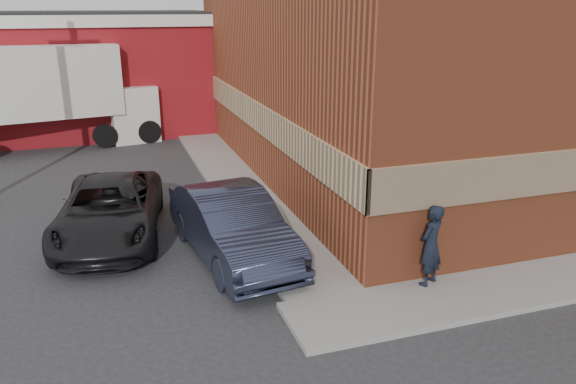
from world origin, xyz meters
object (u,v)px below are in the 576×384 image
object	(u,v)px
brick_building	(435,39)
box_truck	(56,89)
sedan	(232,226)
suv_a	(110,210)
warehouse	(45,72)
man	(431,245)

from	to	relation	value
brick_building	box_truck	distance (m)	15.71
sedan	suv_a	distance (m)	3.62
sedan	suv_a	world-z (taller)	sedan
warehouse	box_truck	bearing A→B (deg)	-80.07
warehouse	man	size ratio (longest dim) A/B	8.94
warehouse	sedan	xyz separation A→B (m)	(5.20, -17.37, -1.96)
man	box_truck	xyz separation A→B (m)	(-8.22, 16.39, 1.47)
box_truck	suv_a	bearing A→B (deg)	-91.10
warehouse	man	distance (m)	22.19
man	suv_a	size ratio (longest dim) A/B	0.33
warehouse	suv_a	bearing A→B (deg)	-80.90
sedan	brick_building	bearing A→B (deg)	26.83
man	suv_a	xyz separation A→B (m)	(-6.49, 5.19, -0.26)
man	brick_building	bearing A→B (deg)	-151.66
man	box_truck	size ratio (longest dim) A/B	0.20
warehouse	sedan	distance (m)	18.23
man	sedan	distance (m)	4.69
sedan	suv_a	bearing A→B (deg)	132.83
warehouse	suv_a	xyz separation A→B (m)	(2.41, -15.06, -2.05)
suv_a	sedan	bearing A→B (deg)	-31.33
sedan	box_truck	xyz separation A→B (m)	(-4.52, 13.51, 1.65)
man	sedan	xyz separation A→B (m)	(-3.70, 2.88, -0.18)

